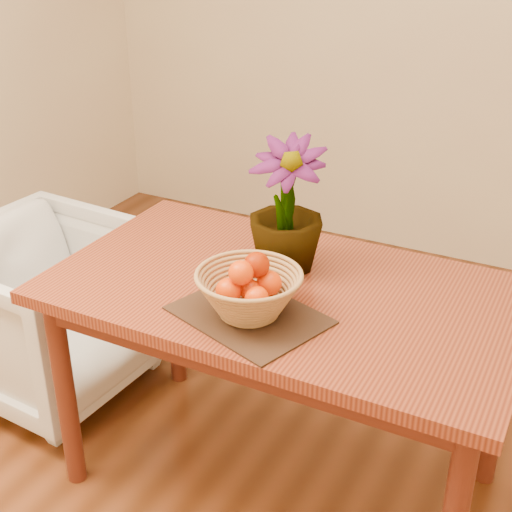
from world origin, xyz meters
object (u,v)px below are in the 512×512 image
at_px(table, 284,312).
at_px(wicker_basket, 249,295).
at_px(armchair, 49,303).
at_px(potted_plant, 286,206).

height_order(table, wicker_basket, wicker_basket).
height_order(wicker_basket, armchair, wicker_basket).
xyz_separation_m(table, wicker_basket, (-0.02, -0.20, 0.15)).
bearing_deg(potted_plant, wicker_basket, -95.24).
relative_size(potted_plant, armchair, 0.56).
bearing_deg(wicker_basket, table, 85.59).
bearing_deg(wicker_basket, potted_plant, 96.62).
relative_size(table, armchair, 1.91).
height_order(table, potted_plant, potted_plant).
height_order(potted_plant, armchair, potted_plant).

